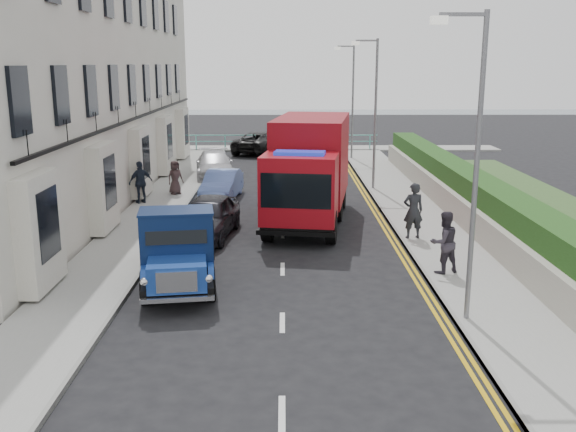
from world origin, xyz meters
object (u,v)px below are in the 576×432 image
(bedford_lorry, at_px, (178,255))
(red_lorry, at_px, (309,168))
(lamp_near, at_px, (472,152))
(lamp_mid, at_px, (373,106))
(lamp_far, at_px, (351,95))
(parked_car_front, at_px, (208,217))
(pedestrian_east_near, at_px, (413,211))

(bedford_lorry, relative_size, red_lorry, 0.63)
(lamp_near, relative_size, lamp_mid, 1.00)
(lamp_far, bearing_deg, red_lorry, -101.12)
(red_lorry, bearing_deg, lamp_near, -63.65)
(parked_car_front, xyz_separation_m, pedestrian_east_near, (7.00, -0.67, 0.35))
(red_lorry, xyz_separation_m, parked_car_front, (-3.61, -2.20, -1.36))
(lamp_mid, height_order, parked_car_front, lamp_mid)
(lamp_mid, distance_m, pedestrian_east_near, 9.47)
(lamp_mid, bearing_deg, bedford_lorry, -116.48)
(lamp_far, bearing_deg, pedestrian_east_near, -89.33)
(lamp_near, height_order, lamp_far, same)
(lamp_mid, relative_size, pedestrian_east_near, 3.68)
(bedford_lorry, bearing_deg, parked_car_front, 80.49)
(lamp_near, relative_size, parked_car_front, 1.66)
(lamp_mid, relative_size, lamp_far, 1.00)
(lamp_far, relative_size, parked_car_front, 1.66)
(lamp_near, xyz_separation_m, lamp_far, (0.00, 26.00, 0.00))
(lamp_mid, xyz_separation_m, parked_car_front, (-6.78, -8.33, -3.28))
(bedford_lorry, bearing_deg, pedestrian_east_near, 26.29)
(parked_car_front, relative_size, pedestrian_east_near, 2.22)
(parked_car_front, bearing_deg, lamp_mid, 58.47)
(red_lorry, relative_size, pedestrian_east_near, 4.07)
(bedford_lorry, bearing_deg, lamp_near, -25.09)
(lamp_near, distance_m, parked_car_front, 10.75)
(bedford_lorry, xyz_separation_m, red_lorry, (3.75, 7.75, 1.06))
(red_lorry, height_order, pedestrian_east_near, red_lorry)
(lamp_far, height_order, pedestrian_east_near, lamp_far)
(lamp_mid, bearing_deg, pedestrian_east_near, -88.58)
(lamp_far, xyz_separation_m, pedestrian_east_near, (0.22, -19.00, -2.93))
(lamp_far, bearing_deg, lamp_near, -90.00)
(lamp_far, bearing_deg, lamp_mid, -90.00)
(pedestrian_east_near, bearing_deg, lamp_mid, -96.35)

